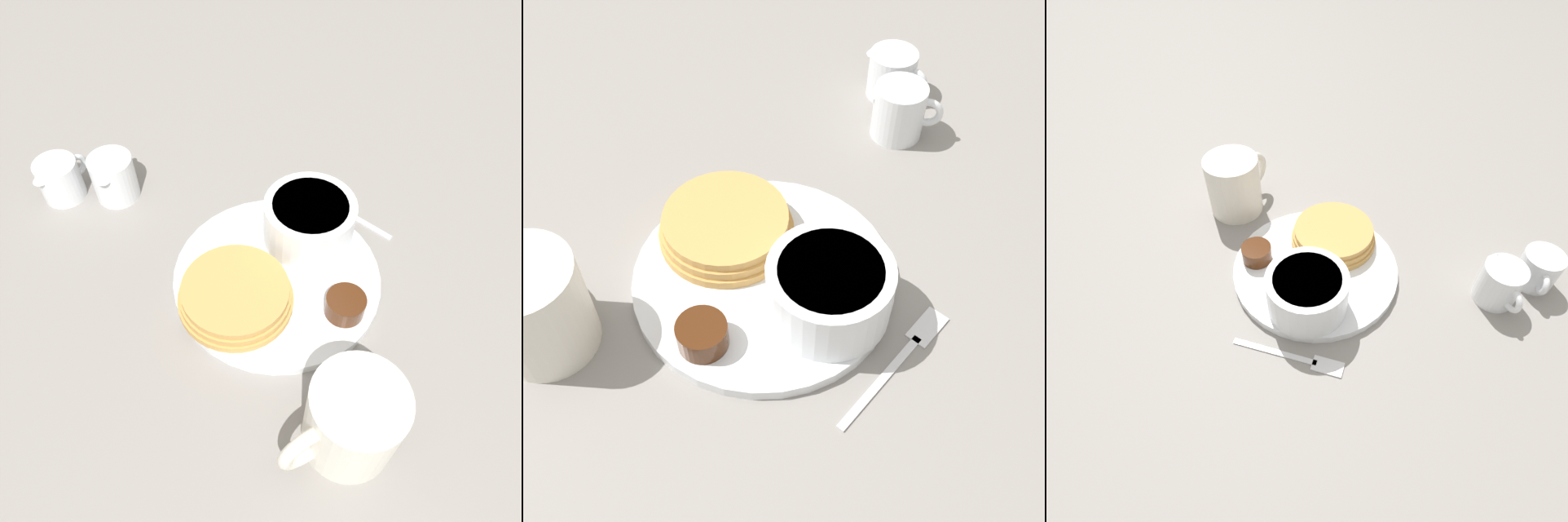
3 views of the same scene
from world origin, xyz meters
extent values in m
plane|color=gray|center=(0.00, 0.00, 0.00)|extent=(4.00, 4.00, 0.00)
cylinder|color=white|center=(0.00, 0.00, 0.01)|extent=(0.23, 0.23, 0.01)
cylinder|color=tan|center=(-0.06, -0.01, 0.02)|extent=(0.12, 0.12, 0.01)
cylinder|color=tan|center=(-0.06, -0.01, 0.03)|extent=(0.12, 0.12, 0.01)
cylinder|color=tan|center=(-0.06, -0.01, 0.03)|extent=(0.11, 0.11, 0.01)
cylinder|color=white|center=(0.06, 0.03, 0.04)|extent=(0.10, 0.10, 0.06)
cylinder|color=white|center=(0.06, 0.03, 0.06)|extent=(0.09, 0.09, 0.01)
cylinder|color=#47230F|center=(0.04, -0.08, 0.02)|extent=(0.04, 0.04, 0.02)
cylinder|color=white|center=(0.08, 0.02, 0.02)|extent=(0.04, 0.04, 0.02)
sphere|color=white|center=(0.08, 0.02, 0.04)|extent=(0.02, 0.02, 0.02)
cylinder|color=silver|center=(-0.04, -0.18, 0.05)|extent=(0.08, 0.08, 0.09)
torus|color=silver|center=(-0.08, -0.18, 0.05)|extent=(0.06, 0.01, 0.06)
cylinder|color=white|center=(-0.10, 0.22, 0.03)|extent=(0.05, 0.05, 0.06)
torus|color=white|center=(-0.08, 0.24, 0.03)|extent=(0.03, 0.03, 0.03)
cone|color=white|center=(-0.12, 0.20, 0.06)|extent=(0.02, 0.02, 0.01)
cylinder|color=white|center=(-0.16, 0.26, 0.03)|extent=(0.05, 0.05, 0.05)
torus|color=white|center=(-0.14, 0.27, 0.03)|extent=(0.03, 0.02, 0.03)
cone|color=white|center=(-0.19, 0.25, 0.05)|extent=(0.02, 0.02, 0.01)
cube|color=silver|center=(0.13, 0.03, 0.00)|extent=(0.04, 0.10, 0.00)
cube|color=silver|center=(0.11, 0.10, 0.00)|extent=(0.03, 0.04, 0.00)
camera|label=1|loc=(-0.18, -0.28, 0.48)|focal=35.00mm
camera|label=2|loc=(0.31, -0.16, 0.47)|focal=45.00mm
camera|label=3|loc=(0.31, 0.21, 0.45)|focal=28.00mm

